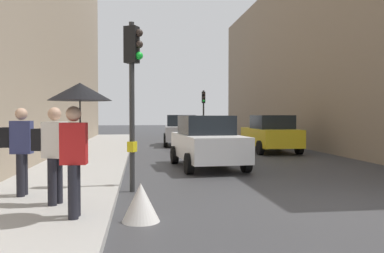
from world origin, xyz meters
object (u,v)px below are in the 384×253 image
(car_silver_hatchback, at_px, (181,130))
(car_yellow_taxi, at_px, (271,134))
(traffic_light_near_right, at_px, (133,75))
(car_white_compact, at_px, (207,142))
(warning_sign_triangle, at_px, (141,202))
(traffic_light_far_median, at_px, (204,105))
(pedestrian_with_black_backpack, at_px, (53,149))
(pedestrian_with_grey_backpack, at_px, (19,146))
(pedestrian_with_umbrella, at_px, (78,112))

(car_silver_hatchback, bearing_deg, car_yellow_taxi, -51.28)
(traffic_light_near_right, distance_m, car_white_compact, 5.04)
(car_silver_hatchback, relative_size, warning_sign_triangle, 6.61)
(traffic_light_far_median, bearing_deg, car_yellow_taxi, -82.28)
(traffic_light_far_median, distance_m, car_silver_hatchback, 6.89)
(car_white_compact, height_order, pedestrian_with_black_backpack, pedestrian_with_black_backpack)
(car_white_compact, distance_m, pedestrian_with_grey_backpack, 6.83)
(traffic_light_near_right, height_order, car_silver_hatchback, traffic_light_near_right)
(traffic_light_far_median, xyz_separation_m, car_white_compact, (-2.43, -16.19, -1.59))
(pedestrian_with_grey_backpack, bearing_deg, car_yellow_taxi, 49.76)
(car_white_compact, distance_m, pedestrian_with_umbrella, 7.69)
(pedestrian_with_black_backpack, relative_size, pedestrian_with_grey_backpack, 1.00)
(car_silver_hatchback, height_order, pedestrian_with_black_backpack, pedestrian_with_black_backpack)
(pedestrian_with_umbrella, bearing_deg, warning_sign_triangle, 13.02)
(car_silver_hatchback, xyz_separation_m, warning_sign_triangle, (-2.34, -16.59, -0.55))
(car_white_compact, bearing_deg, traffic_light_near_right, -120.87)
(pedestrian_with_black_backpack, xyz_separation_m, warning_sign_triangle, (1.59, -0.80, -0.84))
(traffic_light_near_right, distance_m, warning_sign_triangle, 3.58)
(traffic_light_far_median, relative_size, pedestrian_with_grey_backpack, 2.02)
(pedestrian_with_umbrella, height_order, pedestrian_with_black_backpack, pedestrian_with_umbrella)
(pedestrian_with_black_backpack, bearing_deg, warning_sign_triangle, -26.90)
(traffic_light_near_right, bearing_deg, pedestrian_with_black_backpack, -127.16)
(pedestrian_with_black_backpack, relative_size, warning_sign_triangle, 2.72)
(car_white_compact, xyz_separation_m, pedestrian_with_black_backpack, (-3.82, -5.89, 0.29))
(pedestrian_with_grey_backpack, bearing_deg, car_white_compact, 47.05)
(car_yellow_taxi, relative_size, pedestrian_with_umbrella, 1.97)
(car_yellow_taxi, relative_size, pedestrian_with_black_backpack, 2.38)
(car_yellow_taxi, bearing_deg, pedestrian_with_umbrella, -120.61)
(car_white_compact, bearing_deg, car_yellow_taxi, 52.63)
(traffic_light_near_right, relative_size, car_yellow_taxi, 0.93)
(traffic_light_near_right, bearing_deg, car_white_compact, 59.13)
(traffic_light_far_median, relative_size, car_white_compact, 0.83)
(traffic_light_far_median, distance_m, car_yellow_taxi, 11.26)
(pedestrian_with_grey_backpack, xyz_separation_m, warning_sign_triangle, (2.42, -1.70, -0.84))
(car_white_compact, bearing_deg, warning_sign_triangle, -108.45)
(traffic_light_far_median, distance_m, traffic_light_near_right, 20.78)
(pedestrian_with_umbrella, relative_size, pedestrian_with_grey_backpack, 1.21)
(traffic_light_far_median, xyz_separation_m, warning_sign_triangle, (-4.66, -22.88, -2.14))
(traffic_light_far_median, bearing_deg, car_white_compact, -98.52)
(car_yellow_taxi, bearing_deg, car_silver_hatchback, 128.72)
(traffic_light_far_median, height_order, pedestrian_with_umbrella, traffic_light_far_median)
(pedestrian_with_black_backpack, distance_m, pedestrian_with_grey_backpack, 1.22)
(car_silver_hatchback, distance_m, pedestrian_with_black_backpack, 16.27)
(pedestrian_with_black_backpack, bearing_deg, pedestrian_with_grey_backpack, 132.88)
(car_white_compact, height_order, warning_sign_triangle, car_white_compact)
(car_yellow_taxi, bearing_deg, car_white_compact, -127.37)
(car_white_compact, distance_m, pedestrian_with_black_backpack, 7.03)
(car_white_compact, bearing_deg, car_silver_hatchback, 89.36)
(car_yellow_taxi, xyz_separation_m, pedestrian_with_umbrella, (-7.14, -12.06, 0.96))
(traffic_light_far_median, relative_size, car_silver_hatchback, 0.83)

